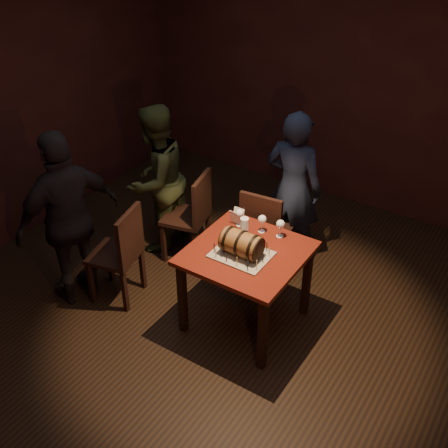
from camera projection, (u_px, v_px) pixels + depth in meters
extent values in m
plane|color=black|center=(222.00, 317.00, 4.94)|extent=(5.00, 5.00, 0.00)
cube|color=black|center=(351.00, 82.00, 5.92)|extent=(5.00, 0.04, 2.80)
cube|color=black|center=(1.00, 108.00, 5.31)|extent=(0.04, 5.00, 2.80)
cube|color=#49120C|center=(247.00, 253.00, 4.50)|extent=(0.90, 0.90, 0.04)
cube|color=black|center=(182.00, 298.00, 4.62)|extent=(0.06, 0.06, 0.71)
cube|color=black|center=(263.00, 334.00, 4.27)|extent=(0.06, 0.06, 0.71)
cube|color=black|center=(232.00, 252.00, 5.15)|extent=(0.06, 0.06, 0.71)
cube|color=black|center=(307.00, 281.00, 4.80)|extent=(0.06, 0.06, 0.71)
cube|color=gray|center=(241.00, 255.00, 4.44)|extent=(0.45, 0.35, 0.01)
cylinder|color=brown|center=(242.00, 244.00, 4.39)|extent=(0.30, 0.20, 0.20)
cylinder|color=black|center=(230.00, 239.00, 4.44)|extent=(0.02, 0.22, 0.22)
cylinder|color=black|center=(242.00, 244.00, 4.39)|extent=(0.02, 0.22, 0.22)
cylinder|color=black|center=(254.00, 248.00, 4.33)|extent=(0.02, 0.22, 0.22)
cylinder|color=black|center=(225.00, 237.00, 4.46)|extent=(0.01, 0.19, 0.19)
cylinder|color=black|center=(259.00, 250.00, 4.31)|extent=(0.01, 0.19, 0.19)
cylinder|color=black|center=(223.00, 237.00, 4.47)|extent=(0.04, 0.02, 0.02)
sphere|color=black|center=(221.00, 236.00, 4.47)|extent=(0.03, 0.03, 0.03)
cylinder|color=#E7D38A|center=(216.00, 253.00, 4.38)|extent=(0.01, 0.01, 0.08)
cylinder|color=black|center=(216.00, 248.00, 4.36)|extent=(0.00, 0.00, 0.01)
cylinder|color=black|center=(226.00, 257.00, 4.34)|extent=(0.01, 0.01, 0.08)
cylinder|color=black|center=(226.00, 252.00, 4.32)|extent=(0.00, 0.00, 0.01)
cylinder|color=#E7D38A|center=(237.00, 261.00, 4.30)|extent=(0.01, 0.01, 0.08)
cylinder|color=black|center=(237.00, 257.00, 4.27)|extent=(0.00, 0.00, 0.01)
cylinder|color=black|center=(248.00, 265.00, 4.25)|extent=(0.01, 0.01, 0.08)
cylinder|color=black|center=(248.00, 261.00, 4.23)|extent=(0.00, 0.00, 0.01)
cylinder|color=#E7D38A|center=(257.00, 265.00, 4.26)|extent=(0.01, 0.01, 0.08)
cylinder|color=black|center=(257.00, 260.00, 4.24)|extent=(0.00, 0.00, 0.01)
cylinder|color=black|center=(263.00, 258.00, 4.33)|extent=(0.01, 0.01, 0.08)
cylinder|color=black|center=(263.00, 253.00, 4.30)|extent=(0.00, 0.00, 0.01)
cylinder|color=#E7D38A|center=(269.00, 252.00, 4.40)|extent=(0.01, 0.01, 0.08)
cylinder|color=black|center=(269.00, 247.00, 4.37)|extent=(0.00, 0.00, 0.01)
cylinder|color=black|center=(267.00, 247.00, 4.45)|extent=(0.01, 0.01, 0.08)
cylinder|color=black|center=(267.00, 242.00, 4.43)|extent=(0.00, 0.00, 0.01)
cylinder|color=#E7D38A|center=(256.00, 243.00, 4.50)|extent=(0.01, 0.01, 0.08)
cylinder|color=black|center=(256.00, 238.00, 4.47)|extent=(0.00, 0.00, 0.01)
cylinder|color=black|center=(246.00, 239.00, 4.54)|extent=(0.01, 0.01, 0.08)
cylinder|color=black|center=(246.00, 235.00, 4.52)|extent=(0.00, 0.00, 0.01)
cylinder|color=#E7D38A|center=(236.00, 235.00, 4.59)|extent=(0.01, 0.01, 0.08)
cylinder|color=black|center=(236.00, 231.00, 4.56)|extent=(0.00, 0.00, 0.01)
cylinder|color=black|center=(227.00, 236.00, 4.58)|extent=(0.01, 0.01, 0.08)
cylinder|color=black|center=(228.00, 232.00, 4.55)|extent=(0.00, 0.00, 0.01)
cylinder|color=#E7D38A|center=(221.00, 242.00, 4.51)|extent=(0.01, 0.01, 0.08)
cylinder|color=black|center=(221.00, 237.00, 4.48)|extent=(0.00, 0.00, 0.01)
cylinder|color=black|center=(214.00, 248.00, 4.44)|extent=(0.01, 0.01, 0.08)
cylinder|color=black|center=(214.00, 243.00, 4.42)|extent=(0.00, 0.00, 0.01)
cylinder|color=silver|center=(239.00, 225.00, 4.80)|extent=(0.06, 0.06, 0.01)
cylinder|color=silver|center=(239.00, 220.00, 4.78)|extent=(0.01, 0.01, 0.09)
sphere|color=silver|center=(240.00, 213.00, 4.74)|extent=(0.07, 0.07, 0.07)
sphere|color=#591114|center=(240.00, 214.00, 4.74)|extent=(0.05, 0.05, 0.05)
cylinder|color=silver|center=(262.00, 231.00, 4.72)|extent=(0.06, 0.06, 0.01)
cylinder|color=silver|center=(262.00, 227.00, 4.70)|extent=(0.01, 0.01, 0.09)
sphere|color=silver|center=(262.00, 219.00, 4.66)|extent=(0.07, 0.07, 0.07)
cylinder|color=silver|center=(280.00, 236.00, 4.66)|extent=(0.06, 0.06, 0.01)
cylinder|color=silver|center=(280.00, 232.00, 4.64)|extent=(0.01, 0.01, 0.09)
sphere|color=silver|center=(281.00, 224.00, 4.60)|extent=(0.07, 0.07, 0.07)
sphere|color=#BF594C|center=(280.00, 225.00, 4.60)|extent=(0.05, 0.05, 0.05)
cylinder|color=silver|center=(244.00, 226.00, 4.66)|extent=(0.07, 0.07, 0.15)
cylinder|color=#9E5414|center=(244.00, 228.00, 4.67)|extent=(0.06, 0.06, 0.11)
cylinder|color=white|center=(245.00, 221.00, 4.63)|extent=(0.06, 0.06, 0.02)
cube|color=black|center=(267.00, 232.00, 5.26)|extent=(0.44, 0.44, 0.04)
cube|color=black|center=(289.00, 247.00, 5.45)|extent=(0.04, 0.04, 0.43)
cube|color=black|center=(257.00, 238.00, 5.58)|extent=(0.04, 0.04, 0.43)
cube|color=black|center=(276.00, 267.00, 5.19)|extent=(0.04, 0.04, 0.43)
cube|color=black|center=(243.00, 257.00, 5.32)|extent=(0.04, 0.04, 0.43)
cube|color=black|center=(260.00, 219.00, 4.98)|extent=(0.40, 0.08, 0.46)
cube|color=black|center=(185.00, 217.00, 5.47)|extent=(0.48, 0.48, 0.04)
cube|color=black|center=(177.00, 225.00, 5.78)|extent=(0.04, 0.04, 0.43)
cube|color=black|center=(164.00, 243.00, 5.51)|extent=(0.04, 0.04, 0.43)
cube|color=black|center=(208.00, 231.00, 5.68)|extent=(0.04, 0.04, 0.43)
cube|color=black|center=(196.00, 250.00, 5.41)|extent=(0.04, 0.04, 0.43)
cube|color=black|center=(202.00, 198.00, 5.28)|extent=(0.13, 0.40, 0.46)
cube|color=black|center=(114.00, 255.00, 4.95)|extent=(0.48, 0.48, 0.04)
cube|color=black|center=(110.00, 261.00, 5.26)|extent=(0.04, 0.04, 0.43)
cube|color=black|center=(91.00, 283.00, 5.00)|extent=(0.04, 0.04, 0.43)
cube|color=black|center=(143.00, 269.00, 5.17)|extent=(0.04, 0.04, 0.43)
cube|color=black|center=(125.00, 291.00, 4.90)|extent=(0.04, 0.04, 0.43)
cube|color=black|center=(130.00, 236.00, 4.76)|extent=(0.13, 0.40, 0.46)
imported|color=#181E31|center=(293.00, 189.00, 5.28)|extent=(0.58, 0.39, 1.55)
imported|color=#383F1F|center=(156.00, 180.00, 5.47)|extent=(0.59, 0.75, 1.51)
imported|color=black|center=(69.00, 219.00, 4.77)|extent=(0.64, 1.02, 1.62)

